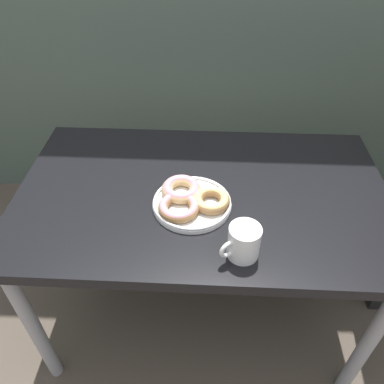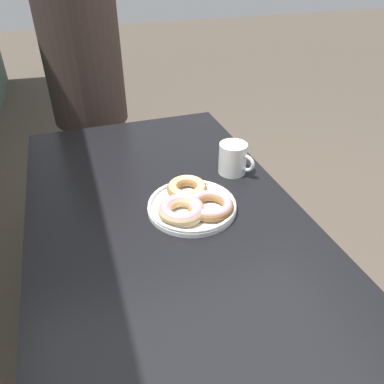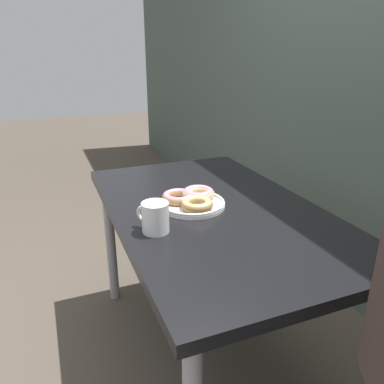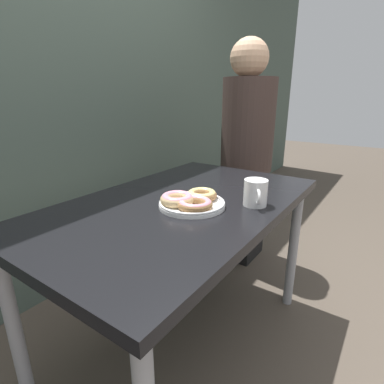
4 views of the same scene
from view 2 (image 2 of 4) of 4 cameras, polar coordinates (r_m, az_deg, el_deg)
ground_plane at (r=1.69m, az=5.68°, el=-20.95°), size 14.00×14.00×0.00m
dining_table at (r=1.14m, az=-4.22°, el=-5.41°), size 1.28×0.77×0.73m
donut_plate at (r=1.07m, az=0.06°, el=-1.67°), size 0.26×0.26×0.05m
coffee_mug at (r=1.24m, az=6.31°, el=5.12°), size 0.12×0.10×0.10m
person_figure at (r=1.84m, az=-15.64°, el=14.31°), size 0.37×0.33×1.46m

